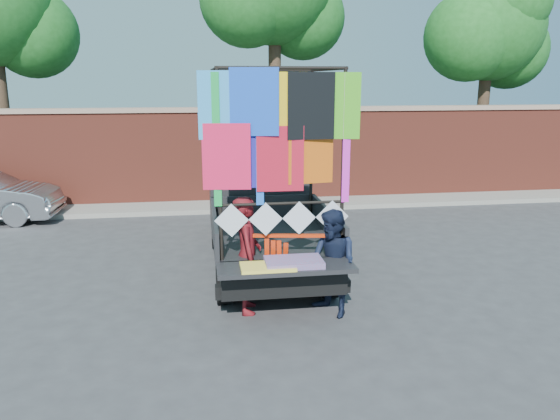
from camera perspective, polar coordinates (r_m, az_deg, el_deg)
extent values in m
plane|color=#38383A|center=(8.61, 0.35, -9.35)|extent=(90.00, 90.00, 0.00)
cube|color=brown|center=(15.04, -3.70, 5.51)|extent=(30.00, 0.35, 2.50)
cube|color=#A08470|center=(14.91, -3.78, 10.46)|extent=(30.00, 0.45, 0.12)
cube|color=gray|center=(14.57, -3.40, 0.49)|extent=(30.00, 1.20, 0.12)
cylinder|color=#38281C|center=(16.92, -26.95, 9.07)|extent=(0.36, 0.36, 4.90)
sphere|color=#1A5C1B|center=(17.06, -24.33, 16.45)|extent=(2.40, 2.40, 2.40)
cylinder|color=#38281C|center=(16.20, -0.55, 11.37)|extent=(0.36, 0.36, 5.46)
sphere|color=#1A5C1B|center=(16.82, 2.46, 19.42)|extent=(2.40, 2.40, 2.40)
cylinder|color=#38281C|center=(18.28, 20.37, 9.36)|extent=(0.36, 0.36, 4.55)
sphere|color=#1A5C1B|center=(18.31, 21.07, 17.48)|extent=(3.20, 3.20, 3.20)
sphere|color=#1A5C1B|center=(19.06, 22.74, 15.19)|extent=(2.40, 2.40, 2.40)
sphere|color=#1A5C1B|center=(17.65, 19.10, 16.75)|extent=(2.60, 2.60, 2.60)
sphere|color=#1A5C1B|center=(18.01, 23.11, 19.48)|extent=(2.20, 2.20, 2.20)
cylinder|color=black|center=(11.12, -6.55, -2.22)|extent=(0.23, 0.69, 0.69)
cylinder|color=black|center=(8.43, -5.87, -7.42)|extent=(0.23, 0.69, 0.69)
cylinder|color=black|center=(11.28, 1.79, -1.90)|extent=(0.23, 0.69, 0.69)
cylinder|color=black|center=(8.64, 5.11, -6.87)|extent=(0.23, 0.69, 0.69)
cube|color=black|center=(9.72, -1.44, -3.37)|extent=(1.78, 4.40, 0.31)
cube|color=black|center=(8.88, -0.84, -3.02)|extent=(1.89, 2.41, 0.10)
cube|color=black|center=(8.75, -6.85, -1.80)|extent=(0.06, 2.41, 0.47)
cube|color=black|center=(8.98, 5.00, -1.35)|extent=(0.06, 2.41, 0.47)
cube|color=black|center=(9.96, -1.74, 0.18)|extent=(1.89, 0.06, 0.47)
cube|color=black|center=(10.94, -2.36, 1.67)|extent=(1.89, 1.68, 1.31)
cube|color=#8C9EAD|center=(10.40, -2.11, 3.40)|extent=(1.68, 0.06, 0.58)
cube|color=#8C9EAD|center=(11.66, -2.78, 3.47)|extent=(1.68, 0.10, 0.73)
cube|color=black|center=(12.11, -2.93, 1.57)|extent=(1.84, 0.94, 0.58)
cube|color=black|center=(7.50, 0.65, -6.04)|extent=(1.89, 0.58, 0.06)
cube|color=black|center=(7.86, 0.36, -8.19)|extent=(1.94, 0.16, 0.19)
cylinder|color=black|center=(7.44, -6.35, 4.41)|extent=(0.05, 0.05, 2.62)
cylinder|color=black|center=(9.62, -6.86, 6.47)|extent=(0.05, 0.05, 2.62)
cylinder|color=black|center=(7.69, 6.60, 4.71)|extent=(0.05, 0.05, 2.62)
cylinder|color=black|center=(9.81, 3.30, 6.69)|extent=(0.05, 0.05, 2.62)
cylinder|color=black|center=(7.42, 0.24, 14.63)|extent=(1.78, 0.05, 0.05)
cylinder|color=black|center=(9.61, -1.79, 14.39)|extent=(1.78, 0.05, 0.05)
cylinder|color=black|center=(8.45, -6.88, 14.41)|extent=(0.05, 2.25, 0.05)
cylinder|color=black|center=(8.67, 4.93, 14.44)|extent=(0.05, 2.25, 0.05)
cylinder|color=black|center=(7.62, 0.23, 0.69)|extent=(1.78, 0.04, 0.04)
cube|color=#33A1F4|center=(7.33, -5.93, 10.89)|extent=(0.65, 0.02, 0.89)
cube|color=blue|center=(7.32, -2.79, 10.94)|extent=(0.65, 0.02, 0.89)
cube|color=yellow|center=(7.41, 0.26, 10.99)|extent=(0.65, 0.02, 0.89)
cube|color=black|center=(7.44, 3.37, 10.97)|extent=(0.65, 0.02, 0.89)
cube|color=#48B920|center=(7.57, 6.27, 10.96)|extent=(0.65, 0.02, 0.89)
cube|color=#F91B4E|center=(7.35, -5.79, 5.56)|extent=(0.65, 0.02, 0.89)
cube|color=#2622AE|center=(7.42, -2.76, 5.69)|extent=(0.65, 0.02, 0.89)
cube|color=red|center=(7.43, 0.31, 5.71)|extent=(0.65, 0.02, 0.89)
cube|color=#DD5E12|center=(7.54, 3.23, 5.81)|extent=(0.65, 0.02, 0.89)
cube|color=green|center=(7.35, -6.66, 7.18)|extent=(0.10, 0.01, 1.78)
cube|color=#FF2AE2|center=(7.61, 6.99, 7.39)|extent=(0.10, 0.01, 1.78)
cube|color=blue|center=(7.39, -2.15, 7.29)|extent=(0.10, 0.01, 1.78)
cube|color=white|center=(7.56, -5.09, -1.09)|extent=(0.47, 0.01, 0.47)
cube|color=white|center=(7.60, -1.51, -0.96)|extent=(0.47, 0.01, 0.47)
cube|color=white|center=(7.67, 2.02, -0.83)|extent=(0.47, 0.01, 0.47)
cube|color=white|center=(7.77, 5.47, -0.70)|extent=(0.47, 0.01, 0.47)
cube|color=#CF2E53|center=(7.49, 1.44, -5.47)|extent=(0.79, 0.47, 0.08)
cube|color=#FFE950|center=(7.38, -1.29, -5.94)|extent=(0.73, 0.42, 0.04)
imported|color=maroon|center=(7.95, -3.45, -4.70)|extent=(0.45, 0.65, 1.73)
imported|color=#151D35|center=(7.88, 5.53, -5.55)|extent=(0.89, 0.95, 1.56)
cube|color=red|center=(7.78, 1.03, -2.69)|extent=(1.05, 0.21, 0.04)
cube|color=red|center=(7.82, -1.38, -5.18)|extent=(0.07, 0.02, 0.61)
cube|color=red|center=(7.84, -0.73, -5.28)|extent=(0.07, 0.02, 0.61)
cube|color=red|center=(7.86, -0.08, -5.39)|extent=(0.07, 0.02, 0.61)
cube|color=red|center=(7.87, 0.56, -5.50)|extent=(0.07, 0.02, 0.61)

